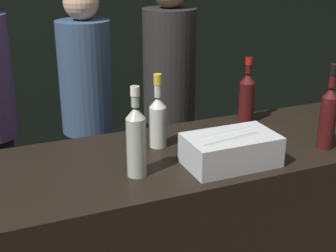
{
  "coord_description": "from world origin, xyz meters",
  "views": [
    {
      "loc": [
        -0.73,
        -1.36,
        1.83
      ],
      "look_at": [
        0.0,
        0.38,
        1.12
      ],
      "focal_mm": 50.0,
      "sensor_mm": 36.0,
      "label": 1
    }
  ],
  "objects": [
    {
      "name": "bar_counter",
      "position": [
        0.0,
        0.35,
        0.5
      ],
      "size": [
        2.35,
        0.69,
        1.0
      ],
      "color": "black",
      "rests_on": "ground_plane"
    },
    {
      "name": "red_wine_bottle_tall",
      "position": [
        0.52,
        0.58,
        1.14
      ],
      "size": [
        0.08,
        0.08,
        0.33
      ],
      "color": "#380F0F",
      "rests_on": "bar_counter"
    },
    {
      "name": "person_blond_tee",
      "position": [
        -0.11,
        1.42,
        0.93
      ],
      "size": [
        0.33,
        0.33,
        1.65
      ],
      "rotation": [
        0.0,
        0.0,
        1.83
      ],
      "color": "black",
      "rests_on": "ground_plane"
    },
    {
      "name": "person_grey_polo",
      "position": [
        0.41,
        1.33,
        0.96
      ],
      "size": [
        0.34,
        0.34,
        1.71
      ],
      "rotation": [
        0.0,
        0.0,
        0.87
      ],
      "color": "black",
      "rests_on": "ground_plane"
    },
    {
      "name": "wall_back_chalkboard",
      "position": [
        0.0,
        2.5,
        1.4
      ],
      "size": [
        6.4,
        0.06,
        2.8
      ],
      "color": "black",
      "rests_on": "ground_plane"
    },
    {
      "name": "white_wine_bottle",
      "position": [
        -0.2,
        0.22,
        1.15
      ],
      "size": [
        0.08,
        0.08,
        0.36
      ],
      "color": "#9EA899",
      "rests_on": "bar_counter"
    },
    {
      "name": "rose_wine_bottle",
      "position": [
        -0.02,
        0.45,
        1.13
      ],
      "size": [
        0.08,
        0.08,
        0.33
      ],
      "color": "#B2B7AD",
      "rests_on": "bar_counter"
    },
    {
      "name": "red_wine_bottle_black_foil",
      "position": [
        0.67,
        0.16,
        1.16
      ],
      "size": [
        0.07,
        0.07,
        0.38
      ],
      "color": "#380F0F",
      "rests_on": "bar_counter"
    },
    {
      "name": "ice_bin_with_bottles",
      "position": [
        0.18,
        0.16,
        1.07
      ],
      "size": [
        0.37,
        0.22,
        0.13
      ],
      "color": "#B7BABF",
      "rests_on": "bar_counter"
    }
  ]
}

